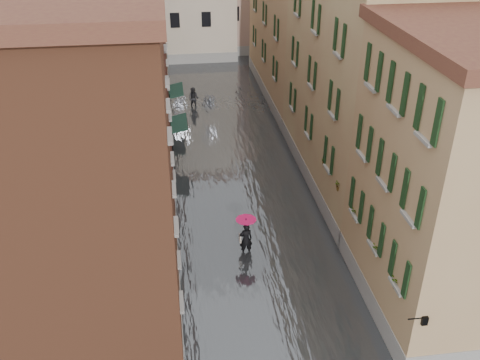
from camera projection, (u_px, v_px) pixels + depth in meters
ground at (267, 284)px, 24.62m from camera, size 120.00×120.00×0.00m
floodwater at (233, 156)px, 35.78m from camera, size 10.00×60.00×0.20m
building_left_near at (87, 197)px, 18.87m from camera, size 6.00×8.00×13.00m
building_left_mid at (111, 95)px, 28.48m from camera, size 6.00×14.00×12.50m
building_left_far at (124, 17)px, 41.04m from camera, size 6.00×16.00×14.00m
building_right_near at (456, 188)px, 20.88m from camera, size 6.00×8.00×11.50m
building_right_mid at (364, 79)px, 29.99m from camera, size 6.00×14.00×13.00m
building_right_far at (301, 28)px, 43.29m from camera, size 6.00×16.00×11.50m
awning_near at (178, 124)px, 34.47m from camera, size 1.09×2.71×2.80m
awning_far at (175, 91)px, 39.80m from camera, size 1.09×2.88×2.80m
wall_lantern at (424, 320)px, 18.47m from camera, size 0.71×0.22×0.35m
window_planters at (358, 207)px, 23.86m from camera, size 0.59×10.63×0.84m
pedestrian_main at (246, 233)px, 25.97m from camera, size 1.02×1.02×2.06m
pedestrian_far at (194, 98)px, 42.87m from camera, size 1.06×0.96×1.79m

